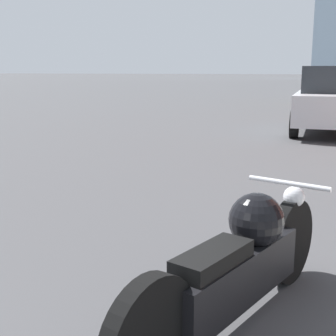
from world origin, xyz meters
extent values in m
cylinder|color=black|center=(3.07, 4.56, 0.32)|extent=(0.25, 0.65, 0.65)
cube|color=black|center=(2.87, 3.75, 0.34)|extent=(0.54, 1.29, 0.33)
sphere|color=black|center=(2.93, 3.99, 0.64)|extent=(0.36, 0.36, 0.36)
cube|color=black|center=(2.80, 3.49, 0.55)|extent=(0.35, 0.61, 0.10)
sphere|color=silver|center=(3.08, 4.58, 0.67)|extent=(0.16, 0.16, 0.16)
cylinder|color=silver|center=(3.05, 4.47, 0.79)|extent=(0.61, 0.19, 0.04)
cube|color=#BCBCC1|center=(2.64, 13.86, 0.68)|extent=(2.16, 4.23, 0.72)
cube|color=#23282D|center=(2.64, 13.86, 1.37)|extent=(1.70, 2.09, 0.65)
cylinder|color=black|center=(1.67, 15.05, 0.32)|extent=(0.26, 0.66, 0.65)
cylinder|color=black|center=(1.89, 12.52, 0.32)|extent=(0.26, 0.66, 0.65)
cylinder|color=black|center=(1.75, 26.76, 0.32)|extent=(0.23, 0.65, 0.64)
cylinder|color=black|center=(1.63, 24.21, 0.32)|extent=(0.23, 0.65, 0.64)
camera|label=1|loc=(3.56, 1.10, 1.60)|focal=50.00mm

